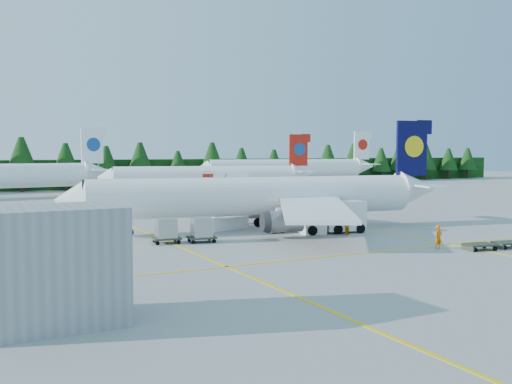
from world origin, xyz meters
name	(u,v)px	position (x,y,z in m)	size (l,w,h in m)	color
ground	(345,239)	(0.00, 0.00, 0.00)	(320.00, 320.00, 0.00)	#9FA09A
taxi_stripe_a	(125,223)	(-14.00, 20.00, 0.01)	(0.25, 120.00, 0.01)	yellow
taxi_stripe_b	(287,214)	(6.00, 20.00, 0.01)	(0.25, 120.00, 0.01)	yellow
taxi_stripe_cross	(392,250)	(0.00, -6.00, 0.01)	(80.00, 0.25, 0.01)	yellow
treeline_hedge	(115,174)	(0.00, 82.00, 3.00)	(220.00, 4.00, 6.00)	black
terminal_building	(53,266)	(-26.00, -14.00, 2.60)	(6.00, 4.00, 5.20)	gray
airliner_navy	(250,197)	(-4.81, 8.79, 3.26)	(37.00, 30.19, 10.83)	white
airliner_red	(203,177)	(7.98, 52.24, 3.24)	(36.70, 29.90, 10.79)	white
airliner_far_right	(281,168)	(35.11, 71.93, 3.91)	(42.77, 8.93, 12.46)	white
airstairs	(221,219)	(-6.66, 11.48, 0.91)	(5.17, 7.01, 4.18)	white
service_truck	(332,217)	(1.44, 4.02, 1.46)	(6.41, 3.24, 2.95)	silver
uld_pair	(184,229)	(-13.01, 4.76, 1.17)	(5.24, 2.87, 1.74)	#313627
crew_a	(438,237)	(3.65, -7.23, 0.93)	(0.68, 0.44, 1.86)	#DD5D04
crew_b	(345,224)	(1.59, 2.16, 1.00)	(0.97, 0.76, 2.00)	orange
crew_c	(290,221)	(-1.69, 6.47, 0.97)	(0.81, 0.55, 1.95)	#E83904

